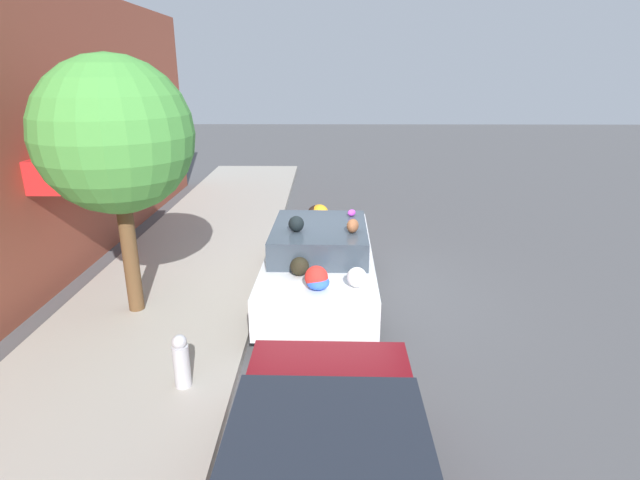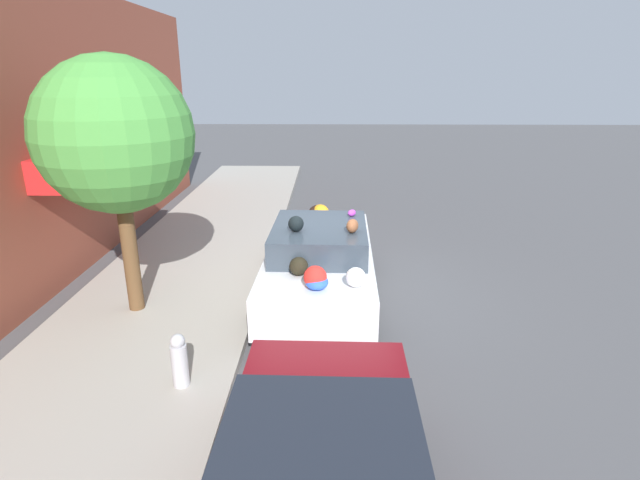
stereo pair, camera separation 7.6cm
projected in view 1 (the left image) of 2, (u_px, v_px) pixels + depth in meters
ground_plane at (323, 295)px, 8.93m from camera, size 60.00×60.00×0.00m
sidewalk_curb at (173, 291)px, 8.93m from camera, size 24.00×3.20×0.14m
building_facade at (23, 144)px, 8.15m from camera, size 18.00×1.20×5.40m
street_tree at (115, 137)px, 7.24m from camera, size 2.29×2.29×3.93m
fire_hydrant at (181, 361)px, 6.04m from camera, size 0.20×0.20×0.70m
art_car at (320, 259)px, 8.67m from camera, size 4.37×1.89×1.62m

